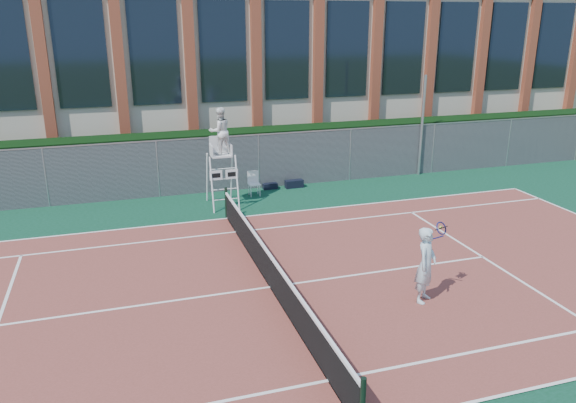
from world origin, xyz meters
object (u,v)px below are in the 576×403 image
object	(u,v)px
umpire_chair	(220,134)
steel_pole	(422,126)
plastic_chair	(254,181)
tennis_player	(426,265)

from	to	relation	value
umpire_chair	steel_pole	bearing A→B (deg)	10.21
steel_pole	plastic_chair	distance (m)	7.95
steel_pole	tennis_player	bearing A→B (deg)	-119.37
steel_pole	plastic_chair	world-z (taller)	steel_pole
steel_pole	plastic_chair	size ratio (longest dim) A/B	4.58
steel_pole	plastic_chair	xyz separation A→B (m)	(-7.74, -0.78, -1.61)
steel_pole	plastic_chair	bearing A→B (deg)	-174.28
steel_pole	umpire_chair	distance (m)	9.32
plastic_chair	tennis_player	distance (m)	9.91
steel_pole	tennis_player	size ratio (longest dim) A/B	2.30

